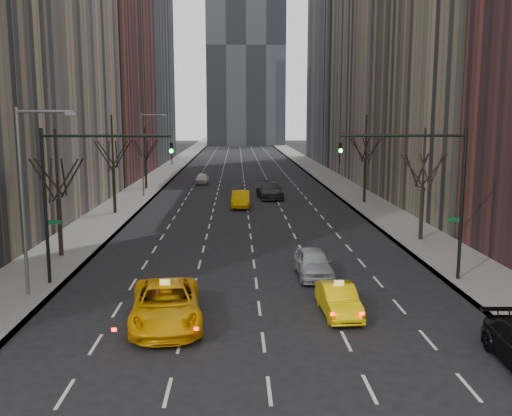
{
  "coord_description": "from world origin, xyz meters",
  "views": [
    {
      "loc": [
        -1.01,
        -17.12,
        8.68
      ],
      "look_at": [
        0.1,
        15.33,
        3.5
      ],
      "focal_mm": 40.0,
      "sensor_mm": 36.0,
      "label": 1
    }
  ],
  "objects": [
    {
      "name": "tree_lw_d",
      "position": [
        -12.0,
        52.0,
        3.56
      ],
      "size": [
        3.36,
        3.5,
        7.36
      ],
      "color": "black",
      "rests_on": "ground"
    },
    {
      "name": "traffic_mast_left",
      "position": [
        -9.11,
        12.0,
        5.49
      ],
      "size": [
        6.69,
        0.39,
        8.0
      ],
      "color": "black",
      "rests_on": "ground"
    },
    {
      "name": "far_taxi",
      "position": [
        -0.62,
        37.77,
        0.81
      ],
      "size": [
        1.83,
        4.93,
        1.61
      ],
      "primitive_type": "imported",
      "rotation": [
        0.0,
        0.0,
        -0.03
      ],
      "color": "#E0A504",
      "rests_on": "ground"
    },
    {
      "name": "tree_rw_c",
      "position": [
        12.0,
        40.0,
        4.04
      ],
      "size": [
        3.36,
        3.5,
        8.74
      ],
      "color": "black",
      "rests_on": "ground"
    },
    {
      "name": "traffic_mast_right",
      "position": [
        9.11,
        12.0,
        5.49
      ],
      "size": [
        6.69,
        0.39,
        8.0
      ],
      "color": "black",
      "rests_on": "ground"
    },
    {
      "name": "far_suv_grey",
      "position": [
        2.55,
        43.97,
        0.89
      ],
      "size": [
        2.95,
        6.29,
        1.77
      ],
      "primitive_type": "imported",
      "rotation": [
        0.0,
        0.0,
        0.08
      ],
      "color": "#2E2E33",
      "rests_on": "ground"
    },
    {
      "name": "tree_rw_b",
      "position": [
        12.0,
        22.0,
        3.72
      ],
      "size": [
        3.36,
        3.5,
        7.82
      ],
      "color": "black",
      "rests_on": "ground"
    },
    {
      "name": "taxi_suv",
      "position": [
        -4.02,
        6.09,
        0.87
      ],
      "size": [
        3.55,
        6.51,
        1.73
      ],
      "primitive_type": "imported",
      "rotation": [
        0.0,
        0.0,
        0.11
      ],
      "color": "#F9B105",
      "rests_on": "ground"
    },
    {
      "name": "streetlight_near",
      "position": [
        -10.84,
        10.0,
        5.62
      ],
      "size": [
        2.83,
        0.22,
        9.0
      ],
      "color": "slate",
      "rests_on": "ground"
    },
    {
      "name": "bld_right_deep",
      "position": [
        21.5,
        95.0,
        29.0
      ],
      "size": [
        14.0,
        30.0,
        58.0
      ],
      "primitive_type": "cube",
      "color": "#5D5D62",
      "rests_on": "ground"
    },
    {
      "name": "sidewalk_left",
      "position": [
        -12.25,
        70.0,
        0.07
      ],
      "size": [
        4.5,
        320.0,
        0.15
      ],
      "primitive_type": "cube",
      "color": "slate",
      "rests_on": "ground"
    },
    {
      "name": "silver_sedan_ahead",
      "position": [
        3.16,
        13.14,
        0.78
      ],
      "size": [
        1.93,
        4.62,
        1.56
      ],
      "primitive_type": "imported",
      "rotation": [
        0.0,
        0.0,
        0.02
      ],
      "color": "#9EA0A5",
      "rests_on": "ground"
    },
    {
      "name": "tree_lw_b",
      "position": [
        -12.0,
        18.0,
        3.72
      ],
      "size": [
        3.36,
        3.5,
        7.82
      ],
      "color": "black",
      "rests_on": "ground"
    },
    {
      "name": "taxi_sedan",
      "position": [
        3.48,
        7.03,
        0.67
      ],
      "size": [
        1.6,
        4.14,
        1.34
      ],
      "primitive_type": "imported",
      "rotation": [
        0.0,
        0.0,
        0.04
      ],
      "color": "yellow",
      "rests_on": "ground"
    },
    {
      "name": "streetlight_far",
      "position": [
        -10.84,
        45.0,
        5.62
      ],
      "size": [
        2.83,
        0.22,
        9.0
      ],
      "color": "slate",
      "rests_on": "ground"
    },
    {
      "name": "bld_left_deep",
      "position": [
        -21.5,
        96.0,
        30.0
      ],
      "size": [
        14.0,
        30.0,
        60.0
      ],
      "primitive_type": "cube",
      "color": "#5D5D62",
      "rests_on": "ground"
    },
    {
      "name": "tree_lw_c",
      "position": [
        -12.0,
        34.0,
        4.04
      ],
      "size": [
        3.36,
        3.5,
        8.74
      ],
      "color": "black",
      "rests_on": "ground"
    },
    {
      "name": "far_car_white",
      "position": [
        -5.57,
        57.67,
        0.7
      ],
      "size": [
        1.87,
        4.18,
        1.4
      ],
      "primitive_type": "imported",
      "rotation": [
        0.0,
        0.0,
        -0.05
      ],
      "color": "silver",
      "rests_on": "ground"
    },
    {
      "name": "bld_left_far",
      "position": [
        -21.5,
        66.0,
        22.0
      ],
      "size": [
        14.0,
        28.0,
        44.0
      ],
      "primitive_type": "cube",
      "color": "brown",
      "rests_on": "ground"
    },
    {
      "name": "sidewalk_right",
      "position": [
        12.25,
        70.0,
        0.07
      ],
      "size": [
        4.5,
        320.0,
        0.15
      ],
      "primitive_type": "cube",
      "color": "slate",
      "rests_on": "ground"
    },
    {
      "name": "ground",
      "position": [
        0.0,
        0.0,
        0.0
      ],
      "size": [
        400.0,
        400.0,
        0.0
      ],
      "primitive_type": "plane",
      "color": "black",
      "rests_on": "ground"
    }
  ]
}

